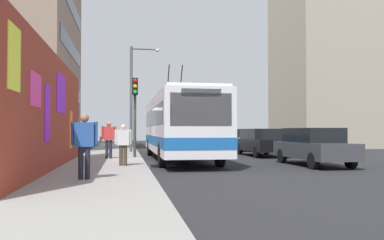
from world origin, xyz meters
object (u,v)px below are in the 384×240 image
at_px(parked_car_black, 262,142).
at_px(pedestrian_at_curb, 123,142).
at_px(parked_car_champagne, 233,139).
at_px(traffic_light, 135,103).
at_px(parked_car_silver, 214,138).
at_px(pedestrian_midblock, 109,137).
at_px(pedestrian_near_wall, 84,140).
at_px(city_bus, 179,125).
at_px(street_lamp, 135,91).
at_px(parked_car_dark_gray, 313,146).

xyz_separation_m(parked_car_black, pedestrian_at_curb, (-6.89, 7.90, 0.21)).
distance_m(parked_car_champagne, traffic_light, 11.41).
bearing_deg(parked_car_silver, pedestrian_at_curb, 157.56).
xyz_separation_m(pedestrian_midblock, pedestrian_near_wall, (-8.14, 0.33, 0.03)).
bearing_deg(traffic_light, pedestrian_at_curb, 173.24).
height_order(parked_car_champagne, pedestrian_midblock, pedestrian_midblock).
height_order(city_bus, parked_car_black, city_bus).
bearing_deg(street_lamp, parked_car_champagne, -67.87).
bearing_deg(pedestrian_near_wall, parked_car_champagne, -27.38).
bearing_deg(parked_car_champagne, parked_car_black, -180.00).
bearing_deg(pedestrian_at_curb, city_bus, -31.53).
xyz_separation_m(parked_car_dark_gray, traffic_light, (4.19, 7.35, 1.99)).
distance_m(pedestrian_at_curb, street_lamp, 10.67).
bearing_deg(parked_car_dark_gray, street_lamp, 36.59).
bearing_deg(parked_car_champagne, traffic_light, 139.15).
xyz_separation_m(pedestrian_midblock, street_lamp, (6.17, -1.36, 2.81)).
bearing_deg(pedestrian_at_curb, pedestrian_near_wall, 165.82).
height_order(parked_car_black, parked_car_silver, same).
bearing_deg(parked_car_silver, parked_car_black, 180.00).
height_order(parked_car_champagne, traffic_light, traffic_light).
relative_size(pedestrian_at_curb, pedestrian_near_wall, 0.87).
bearing_deg(pedestrian_midblock, pedestrian_near_wall, 177.65).
bearing_deg(traffic_light, pedestrian_near_wall, 169.75).
relative_size(parked_car_black, pedestrian_near_wall, 2.69).
height_order(city_bus, parked_car_silver, city_bus).
xyz_separation_m(city_bus, parked_car_black, (2.48, -5.20, -0.94)).
relative_size(parked_car_black, parked_car_silver, 1.14).
xyz_separation_m(city_bus, pedestrian_at_curb, (-4.41, 2.70, -0.72)).
bearing_deg(traffic_light, parked_car_silver, -26.94).
height_order(parked_car_dark_gray, pedestrian_midblock, pedestrian_midblock).
distance_m(traffic_light, street_lamp, 5.68).
bearing_deg(city_bus, street_lamp, 19.27).
relative_size(city_bus, pedestrian_at_curb, 7.64).
xyz_separation_m(parked_car_silver, pedestrian_near_wall, (-23.21, 8.93, 0.38)).
height_order(parked_car_black, parked_car_champagne, same).
relative_size(parked_car_dark_gray, parked_car_silver, 1.10).
relative_size(parked_car_dark_gray, pedestrian_midblock, 2.64).
bearing_deg(parked_car_champagne, pedestrian_near_wall, 152.62).
relative_size(parked_car_dark_gray, parked_car_black, 0.96).
bearing_deg(street_lamp, parked_car_black, -114.81).
bearing_deg(parked_car_black, city_bus, 115.52).
bearing_deg(pedestrian_at_curb, parked_car_champagne, -30.95).
height_order(city_bus, parked_car_dark_gray, city_bus).
height_order(pedestrian_at_curb, street_lamp, street_lamp).
bearing_deg(pedestrian_midblock, traffic_light, -63.92).
height_order(pedestrian_at_curb, pedestrian_near_wall, pedestrian_near_wall).
height_order(parked_car_dark_gray, parked_car_champagne, same).
bearing_deg(city_bus, parked_car_champagne, -30.66).
bearing_deg(parked_car_dark_gray, pedestrian_at_curb, 93.54).
distance_m(parked_car_black, pedestrian_at_curb, 10.49).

